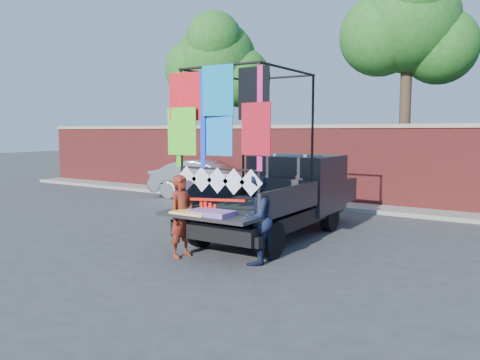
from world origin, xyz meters
The scene contains 10 objects.
ground centered at (0.00, 0.00, 0.00)m, with size 90.00×90.00×0.00m, color #38383A.
brick_wall centered at (0.00, 7.00, 1.33)m, with size 30.00×0.45×2.61m.
curb centered at (0.00, 6.30, 0.06)m, with size 30.00×1.20×0.12m, color gray.
tree_left centered at (-6.48, 8.12, 5.12)m, with size 4.20×3.30×7.05m.
tree_mid centered at (1.02, 8.12, 5.70)m, with size 4.20×3.30×7.73m.
pickup_truck centered at (-0.24, 2.25, 0.90)m, with size 2.28×5.72×3.60m.
sedan centered at (-5.15, 5.72, 0.68)m, with size 1.44×4.14×1.36m, color silver.
woman centered at (-0.89, -0.85, 0.79)m, with size 0.58×0.38×1.58m, color maroon.
man centered at (0.52, -0.49, 0.83)m, with size 0.81×0.63×1.66m, color #161D38.
streamer_bundle centered at (-0.30, -0.68, 0.93)m, with size 1.00×0.41×0.71m.
Camera 1 is at (4.77, -7.61, 2.40)m, focal length 35.00 mm.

